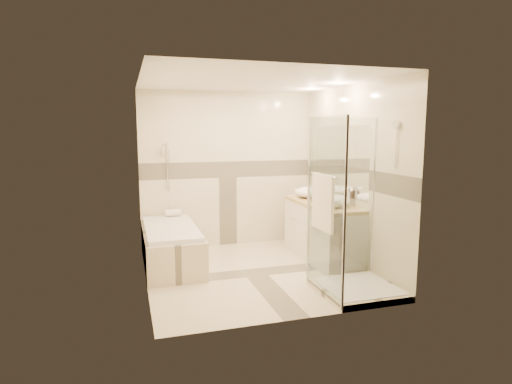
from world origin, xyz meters
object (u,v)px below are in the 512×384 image
object	(u,v)px
vessel_sink_far	(334,201)
vessel_sink_near	(308,192)
vanity	(322,231)
shower_enclosure	(347,250)
bathtub	(171,244)
amenity_bottle_b	(323,198)
amenity_bottle_a	(319,195)

from	to	relation	value
vessel_sink_far	vessel_sink_near	bearing A→B (deg)	90.00
vanity	vessel_sink_far	bearing A→B (deg)	-92.91
vanity	vessel_sink_near	world-z (taller)	vessel_sink_near
shower_enclosure	vessel_sink_near	size ratio (longest dim) A/B	4.78
bathtub	vanity	distance (m)	2.18
shower_enclosure	amenity_bottle_b	world-z (taller)	shower_enclosure
vanity	shower_enclosure	size ratio (longest dim) A/B	0.79
shower_enclosure	amenity_bottle_a	world-z (taller)	shower_enclosure
amenity_bottle_a	shower_enclosure	bearing A→B (deg)	-101.51
bathtub	vanity	bearing A→B (deg)	-9.25
bathtub	vessel_sink_far	world-z (taller)	vessel_sink_far
amenity_bottle_a	vanity	bearing A→B (deg)	-73.77
shower_enclosure	amenity_bottle_a	size ratio (longest dim) A/B	11.10
vessel_sink_far	amenity_bottle_a	world-z (taller)	amenity_bottle_a
vanity	amenity_bottle_a	distance (m)	0.52
bathtub	amenity_bottle_b	bearing A→B (deg)	-10.89
vessel_sink_near	vessel_sink_far	distance (m)	0.85
vessel_sink_near	vessel_sink_far	bearing A→B (deg)	-90.00
vanity	vessel_sink_far	world-z (taller)	vessel_sink_far
shower_enclosure	amenity_bottle_b	distance (m)	1.31
vanity	amenity_bottle_a	world-z (taller)	amenity_bottle_a
vanity	amenity_bottle_b	xyz separation A→B (m)	(-0.02, -0.06, 0.50)
vessel_sink_far	amenity_bottle_a	distance (m)	0.46
bathtub	amenity_bottle_a	xyz separation A→B (m)	(2.13, -0.28, 0.63)
vanity	bathtub	bearing A→B (deg)	170.75
bathtub	vessel_sink_far	distance (m)	2.34
bathtub	amenity_bottle_b	distance (m)	2.26
vanity	shower_enclosure	distance (m)	1.31
shower_enclosure	vanity	bearing A→B (deg)	77.03
bathtub	amenity_bottle_a	world-z (taller)	amenity_bottle_a
bathtub	vanity	size ratio (longest dim) A/B	1.05
bathtub	shower_enclosure	size ratio (longest dim) A/B	0.83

